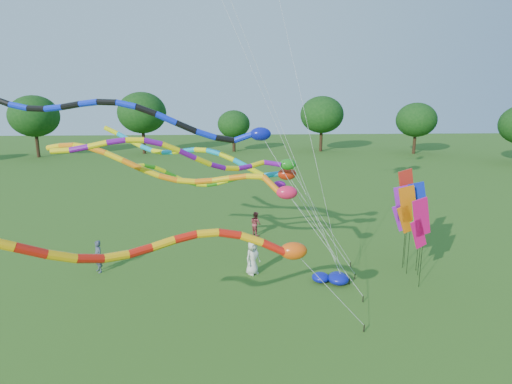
{
  "coord_description": "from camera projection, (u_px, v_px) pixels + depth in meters",
  "views": [
    {
      "loc": [
        -2.78,
        -15.18,
        9.24
      ],
      "look_at": [
        -1.76,
        3.69,
        4.8
      ],
      "focal_mm": 30.0,
      "sensor_mm": 36.0,
      "label": 1
    }
  ],
  "objects": [
    {
      "name": "ground",
      "position": [
        305.0,
        330.0,
        17.02
      ],
      "size": [
        160.0,
        160.0,
        0.0
      ],
      "primitive_type": "plane",
      "color": "#255917",
      "rests_on": "ground"
    },
    {
      "name": "tree_ring",
      "position": [
        473.0,
        231.0,
        12.62
      ],
      "size": [
        116.39,
        118.13,
        9.63
      ],
      "color": "#382314",
      "rests_on": "ground"
    },
    {
      "name": "tube_kite_red",
      "position": [
        184.0,
        247.0,
        13.62
      ],
      "size": [
        12.89,
        4.51,
        6.48
      ],
      "rotation": [
        0.0,
        0.0,
        0.29
      ],
      "color": "black",
      "rests_on": "ground"
    },
    {
      "name": "tube_kite_orange",
      "position": [
        196.0,
        174.0,
        19.36
      ],
      "size": [
        14.35,
        3.42,
        7.52
      ],
      "rotation": [
        0.0,
        0.0,
        -0.25
      ],
      "color": "black",
      "rests_on": "ground"
    },
    {
      "name": "tube_kite_purple",
      "position": [
        212.0,
        158.0,
        18.86
      ],
      "size": [
        13.23,
        4.21,
        8.02
      ],
      "rotation": [
        0.0,
        0.0,
        0.32
      ],
      "color": "black",
      "rests_on": "ground"
    },
    {
      "name": "tube_kite_blue",
      "position": [
        160.0,
        121.0,
        18.82
      ],
      "size": [
        16.11,
        1.47,
        9.63
      ],
      "rotation": [
        0.0,
        0.0,
        -0.02
      ],
      "color": "black",
      "rests_on": "ground"
    },
    {
      "name": "tube_kite_cyan",
      "position": [
        213.0,
        158.0,
        22.65
      ],
      "size": [
        13.3,
        5.91,
        7.77
      ],
      "rotation": [
        0.0,
        0.0,
        -0.38
      ],
      "color": "black",
      "rests_on": "ground"
    },
    {
      "name": "tube_kite_green",
      "position": [
        231.0,
        180.0,
        24.17
      ],
      "size": [
        10.78,
        3.43,
        6.11
      ],
      "rotation": [
        0.0,
        0.0,
        0.3
      ],
      "color": "black",
      "rests_on": "ground"
    },
    {
      "name": "banner_pole_red",
      "position": [
        406.0,
        192.0,
        22.5
      ],
      "size": [
        1.14,
        0.37,
        5.36
      ],
      "rotation": [
        0.0,
        0.0,
        0.26
      ],
      "color": "black",
      "rests_on": "ground"
    },
    {
      "name": "banner_pole_violet",
      "position": [
        402.0,
        208.0,
        22.26
      ],
      "size": [
        1.16,
        0.14,
        4.57
      ],
      "rotation": [
        0.0,
        0.0,
        -0.05
      ],
      "color": "black",
      "rests_on": "ground"
    },
    {
      "name": "banner_pole_blue_b",
      "position": [
        417.0,
        206.0,
        21.85
      ],
      "size": [
        1.16,
        0.12,
        4.83
      ],
      "rotation": [
        0.0,
        0.0,
        -0.04
      ],
      "color": "black",
      "rests_on": "ground"
    },
    {
      "name": "banner_pole_magenta_b",
      "position": [
        420.0,
        223.0,
        19.95
      ],
      "size": [
        1.14,
        0.39,
        4.51
      ],
      "rotation": [
        0.0,
        0.0,
        0.27
      ],
      "color": "black",
      "rests_on": "ground"
    },
    {
      "name": "banner_pole_green",
      "position": [
        419.0,
        222.0,
        21.34
      ],
      "size": [
        1.11,
        0.49,
        4.14
      ],
      "rotation": [
        0.0,
        0.0,
        0.37
      ],
      "color": "black",
      "rests_on": "ground"
    },
    {
      "name": "banner_pole_orange",
      "position": [
        407.0,
        210.0,
        21.46
      ],
      "size": [
        1.16,
        0.16,
        4.73
      ],
      "rotation": [
        0.0,
        0.0,
        0.07
      ],
      "color": "black",
      "rests_on": "ground"
    },
    {
      "name": "blue_nylon_heap",
      "position": [
        334.0,
        276.0,
        21.43
      ],
      "size": [
        1.95,
        1.5,
        0.52
      ],
      "color": "#0C14A1",
      "rests_on": "ground"
    },
    {
      "name": "person_a",
      "position": [
        253.0,
        257.0,
        22.05
      ],
      "size": [
        1.04,
        1.02,
        1.81
      ],
      "primitive_type": "imported",
      "rotation": [
        0.0,
        0.0,
        0.73
      ],
      "color": "silver",
      "rests_on": "ground"
    },
    {
      "name": "person_b",
      "position": [
        98.0,
        256.0,
        22.31
      ],
      "size": [
        0.71,
        0.74,
        1.71
      ],
      "primitive_type": "imported",
      "rotation": [
        0.0,
        0.0,
        -0.88
      ],
      "color": "#404759",
      "rests_on": "ground"
    },
    {
      "name": "person_c",
      "position": [
        256.0,
        224.0,
        28.08
      ],
      "size": [
        0.92,
        0.98,
        1.59
      ],
      "primitive_type": "imported",
      "rotation": [
        0.0,
        0.0,
        2.13
      ],
      "color": "#98373C",
      "rests_on": "ground"
    }
  ]
}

